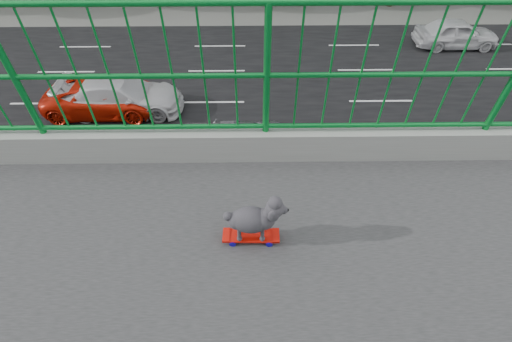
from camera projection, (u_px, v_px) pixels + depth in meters
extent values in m
cube|color=black|center=(212.00, 102.00, 16.54)|extent=(18.00, 90.00, 0.02)
cube|color=gray|center=(50.00, 145.00, 3.25)|extent=(0.20, 24.00, 0.30)
cylinder|color=#0D7A2C|center=(14.00, 77.00, 2.76)|extent=(0.04, 24.00, 0.04)
cylinder|color=#0D7A2C|center=(14.00, 77.00, 2.76)|extent=(0.06, 0.06, 1.10)
cube|color=red|center=(251.00, 236.00, 2.65)|extent=(0.13, 0.43, 0.01)
cube|color=#99999E|center=(233.00, 237.00, 2.66)|extent=(0.08, 0.03, 0.02)
cylinder|color=#1007A3|center=(233.00, 231.00, 2.70)|extent=(0.02, 0.05, 0.05)
sphere|color=yellow|center=(233.00, 231.00, 2.70)|extent=(0.02, 0.02, 0.02)
cylinder|color=#1007A3|center=(233.00, 243.00, 2.63)|extent=(0.02, 0.05, 0.05)
sphere|color=yellow|center=(233.00, 243.00, 2.63)|extent=(0.02, 0.02, 0.02)
cube|color=#99999E|center=(269.00, 237.00, 2.66)|extent=(0.08, 0.03, 0.02)
cylinder|color=#1007A3|center=(269.00, 232.00, 2.70)|extent=(0.02, 0.05, 0.05)
sphere|color=yellow|center=(269.00, 232.00, 2.70)|extent=(0.02, 0.02, 0.02)
cylinder|color=#1007A3|center=(269.00, 244.00, 2.62)|extent=(0.02, 0.05, 0.05)
sphere|color=yellow|center=(269.00, 244.00, 2.62)|extent=(0.02, 0.02, 0.02)
ellipsoid|color=#282529|center=(251.00, 220.00, 2.51)|extent=(0.20, 0.30, 0.20)
sphere|color=#282529|center=(275.00, 208.00, 2.42)|extent=(0.13, 0.13, 0.13)
sphere|color=black|center=(287.00, 210.00, 2.43)|extent=(0.02, 0.02, 0.02)
sphere|color=#282529|center=(228.00, 216.00, 2.48)|extent=(0.07, 0.07, 0.07)
cylinder|color=#282529|center=(262.00, 225.00, 2.63)|extent=(0.03, 0.03, 0.12)
cylinder|color=#282529|center=(262.00, 235.00, 2.57)|extent=(0.03, 0.03, 0.12)
cylinder|color=#282529|center=(240.00, 225.00, 2.63)|extent=(0.03, 0.03, 0.12)
cylinder|color=#282529|center=(239.00, 235.00, 2.57)|extent=(0.03, 0.03, 0.12)
imported|color=black|center=(106.00, 208.00, 11.01)|extent=(1.71, 4.24, 1.45)
imported|color=red|center=(105.00, 97.00, 15.57)|extent=(2.38, 5.16, 1.43)
imported|color=silver|center=(456.00, 33.00, 20.27)|extent=(1.87, 4.65, 1.59)
imported|color=red|center=(64.00, 207.00, 10.96)|extent=(1.64, 4.71, 1.55)
imported|color=gray|center=(225.00, 143.00, 13.36)|extent=(2.24, 4.86, 1.35)
imported|color=silver|center=(122.00, 96.00, 15.54)|extent=(2.17, 5.34, 1.55)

